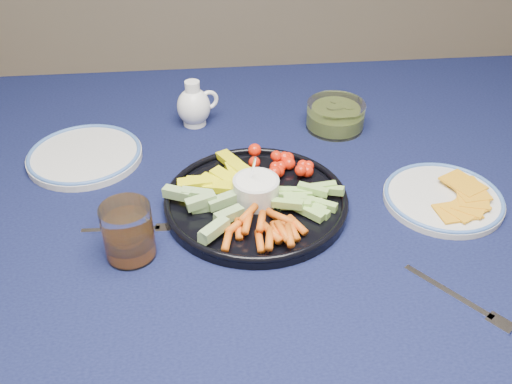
{
  "coord_description": "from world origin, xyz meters",
  "views": [
    {
      "loc": [
        -0.11,
        -0.84,
        1.36
      ],
      "look_at": [
        -0.03,
        -0.06,
        0.78
      ],
      "focal_mm": 40.0,
      "sensor_mm": 36.0,
      "label": 1
    }
  ],
  "objects": [
    {
      "name": "fork_right",
      "position": [
        0.25,
        -0.31,
        0.75
      ],
      "size": [
        0.12,
        0.14,
        0.0
      ],
      "color": "white",
      "rests_on": "dining_table"
    },
    {
      "name": "dining_table",
      "position": [
        0.0,
        0.0,
        0.66
      ],
      "size": [
        1.67,
        1.07,
        0.75
      ],
      "color": "#4D2D19",
      "rests_on": "ground"
    },
    {
      "name": "creamer_pitcher",
      "position": [
        -0.13,
        0.25,
        0.79
      ],
      "size": [
        0.09,
        0.07,
        0.1
      ],
      "color": "white",
      "rests_on": "dining_table"
    },
    {
      "name": "fork_left",
      "position": [
        -0.23,
        -0.1,
        0.75
      ],
      "size": [
        0.15,
        0.02,
        0.0
      ],
      "color": "white",
      "rests_on": "dining_table"
    },
    {
      "name": "pickle_bowl",
      "position": [
        0.16,
        0.2,
        0.77
      ],
      "size": [
        0.12,
        0.12,
        0.06
      ],
      "color": "white",
      "rests_on": "dining_table"
    },
    {
      "name": "side_plate_extra",
      "position": [
        -0.35,
        0.13,
        0.76
      ],
      "size": [
        0.22,
        0.22,
        0.02
      ],
      "color": "silver",
      "rests_on": "dining_table"
    },
    {
      "name": "juice_tumbler",
      "position": [
        -0.24,
        -0.16,
        0.79
      ],
      "size": [
        0.08,
        0.08,
        0.09
      ],
      "color": "white",
      "rests_on": "dining_table"
    },
    {
      "name": "cheese_plate",
      "position": [
        0.3,
        -0.07,
        0.76
      ],
      "size": [
        0.21,
        0.21,
        0.02
      ],
      "color": "silver",
      "rests_on": "dining_table"
    },
    {
      "name": "crudite_platter",
      "position": [
        -0.03,
        -0.06,
        0.76
      ],
      "size": [
        0.32,
        0.32,
        0.1
      ],
      "color": "black",
      "rests_on": "dining_table"
    }
  ]
}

